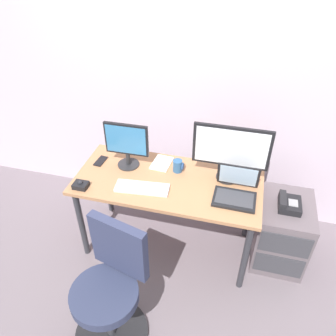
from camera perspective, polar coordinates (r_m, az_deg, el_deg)
name	(u,v)px	position (r m, az deg, el deg)	size (l,w,h in m)	color
ground_plane	(168,243)	(3.16, 0.00, -12.64)	(8.00, 8.00, 0.00)	slate
back_wall	(189,68)	(2.89, 3.60, 16.64)	(6.00, 0.10, 2.80)	silver
desk	(168,188)	(2.69, 0.00, -3.52)	(1.47, 0.68, 0.75)	#AA754D
file_cabinet	(281,231)	(3.00, 18.74, -10.22)	(0.42, 0.53, 0.59)	#5F5459
desk_phone	(289,204)	(2.77, 19.91, -5.75)	(0.17, 0.20, 0.09)	black
office_chair	(111,292)	(2.36, -9.73, -20.16)	(0.52, 0.53, 0.96)	black
monitor_main	(231,150)	(2.53, 10.72, 3.11)	(0.58, 0.18, 0.46)	#262628
monitor_side	(127,143)	(2.68, -7.08, 4.21)	(0.36, 0.18, 0.39)	#262628
keyboard	(142,188)	(2.55, -4.45, -3.36)	(0.42, 0.18, 0.03)	silver
laptop	(236,190)	(2.50, 11.48, -3.76)	(0.31, 0.29, 0.23)	black
trackball_mouse	(81,185)	(2.64, -14.69, -2.81)	(0.11, 0.09, 0.07)	black
coffee_mug	(178,166)	(2.69, 1.72, 0.36)	(0.09, 0.08, 0.10)	#2B5683
paper_notepad	(162,163)	(2.80, -1.09, 0.84)	(0.15, 0.21, 0.01)	white
cell_phone	(101,161)	(2.88, -11.42, 1.17)	(0.07, 0.14, 0.01)	black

